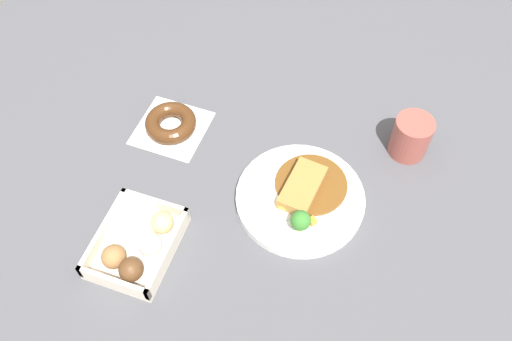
# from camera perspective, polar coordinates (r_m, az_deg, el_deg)

# --- Properties ---
(ground_plane) EXTENTS (1.60, 1.60, 0.00)m
(ground_plane) POSITION_cam_1_polar(r_m,az_deg,el_deg) (1.01, -0.28, -3.54)
(ground_plane) COLOR #4C4C51
(curry_plate) EXTENTS (0.25, 0.25, 0.07)m
(curry_plate) POSITION_cam_1_polar(r_m,az_deg,el_deg) (1.01, 4.87, -2.88)
(curry_plate) COLOR white
(curry_plate) RESTS_ON ground_plane
(donut_box) EXTENTS (0.17, 0.13, 0.05)m
(donut_box) POSITION_cam_1_polar(r_m,az_deg,el_deg) (0.97, -12.58, -7.95)
(donut_box) COLOR beige
(donut_box) RESTS_ON ground_plane
(chocolate_ring_donut) EXTENTS (0.14, 0.14, 0.03)m
(chocolate_ring_donut) POSITION_cam_1_polar(r_m,az_deg,el_deg) (1.12, -9.15, 5.03)
(chocolate_ring_donut) COLOR white
(chocolate_ring_donut) RESTS_ON ground_plane
(coffee_mug) EXTENTS (0.08, 0.08, 0.09)m
(coffee_mug) POSITION_cam_1_polar(r_m,az_deg,el_deg) (1.10, 16.32, 3.50)
(coffee_mug) COLOR #9E4C42
(coffee_mug) RESTS_ON ground_plane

